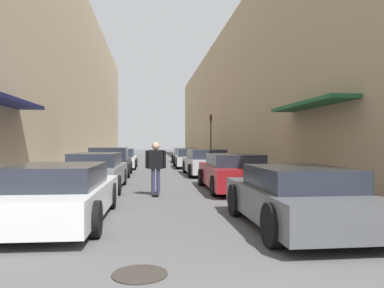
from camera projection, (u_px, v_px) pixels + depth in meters
name	position (u px, v px, depth m)	size (l,w,h in m)	color
ground	(156.00, 168.00, 24.28)	(123.73, 123.73, 0.00)	#515154
curb_strip_left	(101.00, 163.00, 29.38)	(1.80, 56.24, 0.12)	gray
curb_strip_right	(208.00, 162.00, 30.36)	(1.80, 56.24, 0.12)	gray
building_row_left	(62.00, 81.00, 29.01)	(4.90, 56.24, 12.78)	tan
building_row_right	(242.00, 99.00, 30.66)	(4.90, 56.24, 10.36)	tan
parked_car_left_0	(59.00, 194.00, 7.77)	(2.06, 4.69, 1.21)	silver
parked_car_left_1	(97.00, 172.00, 13.02)	(1.85, 4.71, 1.29)	gray
parked_car_left_2	(110.00, 162.00, 18.48)	(2.09, 3.95, 1.41)	#232326
parked_car_left_3	(120.00, 159.00, 23.56)	(2.09, 4.07, 1.26)	silver
parked_car_right_0	(296.00, 197.00, 7.22)	(1.99, 4.16, 1.20)	#515459
parked_car_right_1	(233.00, 172.00, 12.95)	(1.99, 4.65, 1.26)	maroon
parked_car_right_2	(206.00, 163.00, 18.92)	(2.04, 4.45, 1.31)	#B7B7BC
parked_car_right_3	(190.00, 158.00, 24.53)	(2.07, 4.05, 1.24)	#B7B7BC
parked_car_right_4	(184.00, 155.00, 30.36)	(1.86, 4.74, 1.21)	#515459
skateboarder	(156.00, 163.00, 11.64)	(0.64, 0.78, 1.67)	black
manhole_cover	(140.00, 274.00, 4.68)	(0.70, 0.70, 0.02)	#332D28
traffic_light	(211.00, 133.00, 27.45)	(0.16, 0.22, 3.57)	#2D2D2D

